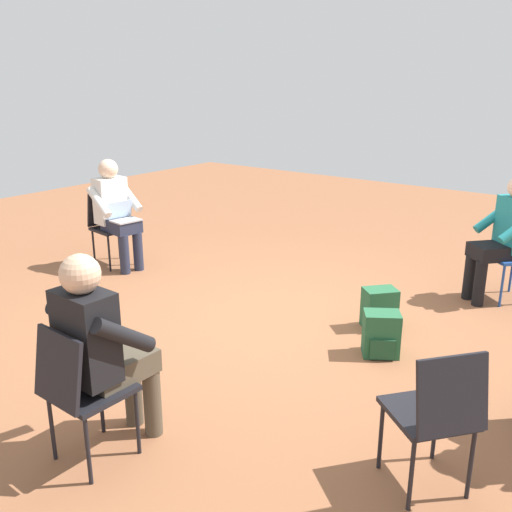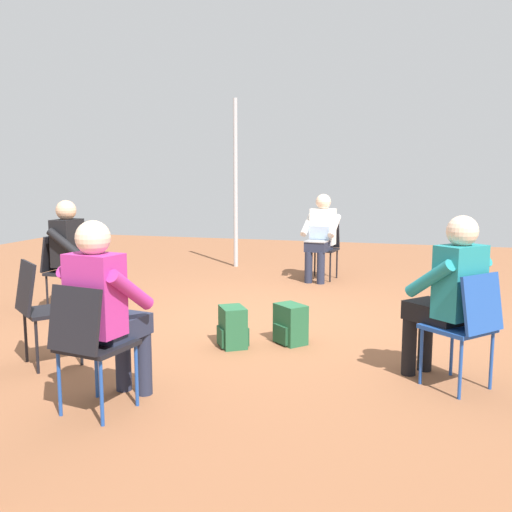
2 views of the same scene
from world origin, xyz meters
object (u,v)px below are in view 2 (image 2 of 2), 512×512
at_px(chair_east, 324,245).
at_px(backpack_by_empty_chair, 290,326).
at_px(chair_southwest, 467,322).
at_px(backpack_near_laptop_user, 233,329).
at_px(chair_west, 89,340).
at_px(chair_north, 63,267).
at_px(chair_northwest, 42,305).
at_px(person_in_teal, 448,290).
at_px(person_in_black, 75,250).
at_px(person_with_laptop, 321,233).
at_px(person_in_magenta, 106,303).

relative_size(chair_east, backpack_by_empty_chair, 2.36).
distance_m(chair_east, chair_southwest, 4.41).
height_order(backpack_near_laptop_user, backpack_by_empty_chair, same).
distance_m(chair_west, chair_north, 3.02).
height_order(chair_northwest, person_in_teal, person_in_teal).
bearing_deg(chair_north, person_in_black, 90.00).
relative_size(chair_north, person_in_black, 0.69).
height_order(person_with_laptop, backpack_near_laptop_user, person_with_laptop).
xyz_separation_m(chair_north, chair_southwest, (-1.30, -4.14, 0.00)).
height_order(chair_southwest, backpack_by_empty_chair, chair_southwest).
height_order(chair_northwest, person_with_laptop, person_with_laptop).
distance_m(person_in_black, backpack_by_empty_chair, 2.66).
bearing_deg(person_in_magenta, chair_northwest, 157.80).
distance_m(chair_west, person_in_black, 2.93).
bearing_deg(person_with_laptop, person_in_magenta, 91.12).
distance_m(chair_west, person_with_laptop, 5.06).
xyz_separation_m(chair_southwest, person_in_black, (1.29, 3.98, 0.20)).
xyz_separation_m(chair_northwest, backpack_near_laptop_user, (0.89, -1.30, -0.34)).
height_order(chair_north, backpack_near_laptop_user, chair_north).
bearing_deg(person_in_magenta, chair_north, 139.76).
bearing_deg(backpack_by_empty_chair, backpack_near_laptop_user, 116.65).
xyz_separation_m(chair_northwest, chair_north, (1.66, 0.95, 0.00)).
bearing_deg(person_in_black, chair_northwest, 26.85).
bearing_deg(chair_north, chair_east, 139.93).
relative_size(chair_northwest, chair_north, 1.00).
distance_m(person_in_teal, backpack_near_laptop_user, 1.90).
bearing_deg(person_with_laptop, person_in_teal, 120.40).
distance_m(chair_northwest, person_in_teal, 3.11).
relative_size(chair_northwest, chair_west, 1.00).
height_order(chair_southwest, person_in_teal, person_in_teal).
bearing_deg(person_in_black, chair_east, 141.95).
distance_m(chair_northwest, chair_west, 1.16).
distance_m(chair_west, chair_southwest, 2.56).
relative_size(person_in_black, backpack_by_empty_chair, 3.44).
bearing_deg(backpack_by_empty_chair, chair_east, 4.01).
bearing_deg(backpack_by_empty_chair, chair_northwest, 122.46).
height_order(person_with_laptop, person_in_magenta, same).
height_order(person_in_black, backpack_by_empty_chair, person_in_black).
height_order(chair_northwest, person_in_magenta, person_in_magenta).
bearing_deg(person_in_black, backpack_by_empty_chair, 79.91).
height_order(chair_southwest, person_in_magenta, person_in_magenta).
bearing_deg(backpack_near_laptop_user, person_in_black, 69.74).
relative_size(chair_north, backpack_by_empty_chair, 2.36).
bearing_deg(backpack_by_empty_chair, chair_north, 78.85).
bearing_deg(chair_east, backpack_near_laptop_user, 94.27).
distance_m(person_with_laptop, person_in_teal, 4.11).
bearing_deg(chair_northwest, backpack_near_laptop_user, 73.15).
height_order(chair_north, person_with_laptop, person_with_laptop).
xyz_separation_m(person_in_black, backpack_by_empty_chair, (-0.53, -2.55, -0.54)).
height_order(chair_west, chair_east, same).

